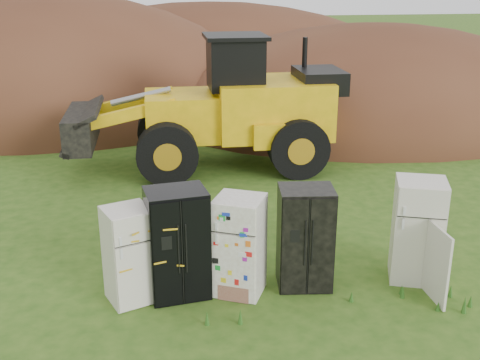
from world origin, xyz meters
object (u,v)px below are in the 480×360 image
object	(u,v)px
fridge_sticker	(240,246)
wheel_loader	(202,103)
fridge_open_door	(417,230)
fridge_leftmost	(129,255)
fridge_black_side	(177,243)
fridge_dark_mid	(305,238)

from	to	relation	value
fridge_sticker	wheel_loader	world-z (taller)	wheel_loader
fridge_open_door	wheel_loader	xyz separation A→B (m)	(-3.01, 6.54, 0.84)
fridge_leftmost	wheel_loader	distance (m)	6.85
fridge_sticker	wheel_loader	size ratio (longest dim) A/B	0.23
fridge_leftmost	fridge_open_door	bearing A→B (deg)	-21.55
wheel_loader	fridge_black_side	bearing A→B (deg)	-98.31
wheel_loader	fridge_leftmost	bearing A→B (deg)	-104.52
fridge_dark_mid	fridge_black_side	bearing A→B (deg)	-173.82
fridge_leftmost	fridge_black_side	world-z (taller)	fridge_black_side
fridge_black_side	fridge_sticker	world-z (taller)	fridge_black_side
fridge_open_door	fridge_black_side	bearing A→B (deg)	-161.76
fridge_leftmost	fridge_dark_mid	world-z (taller)	fridge_dark_mid
fridge_dark_mid	fridge_open_door	xyz separation A→B (m)	(1.90, -0.05, 0.03)
fridge_black_side	wheel_loader	distance (m)	6.62
fridge_dark_mid	wheel_loader	distance (m)	6.64
fridge_sticker	fridge_dark_mid	bearing A→B (deg)	29.38
fridge_dark_mid	wheel_loader	size ratio (longest dim) A/B	0.24
fridge_black_side	wheel_loader	bearing A→B (deg)	72.89
fridge_black_side	fridge_open_door	distance (m)	3.96
fridge_dark_mid	wheel_loader	world-z (taller)	wheel_loader
fridge_leftmost	fridge_open_door	xyz separation A→B (m)	(4.71, 0.03, 0.10)
fridge_black_side	fridge_dark_mid	distance (m)	2.07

